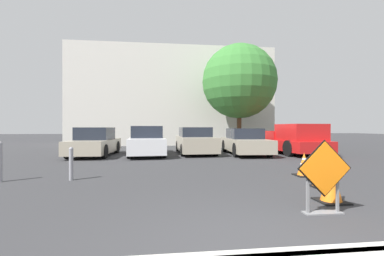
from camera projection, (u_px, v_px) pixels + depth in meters
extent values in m
plane|color=#333335|center=(186.00, 157.00, 12.60)|extent=(96.00, 96.00, 0.00)
cube|color=black|center=(324.00, 168.00, 4.26)|extent=(0.95, 0.02, 0.95)
cube|color=orange|center=(325.00, 168.00, 4.24)|extent=(0.89, 0.02, 0.89)
cube|color=slate|center=(323.00, 213.00, 4.30)|extent=(0.66, 0.20, 0.02)
cube|color=slate|center=(308.00, 191.00, 4.27)|extent=(0.04, 0.04, 0.76)
cube|color=slate|center=(337.00, 190.00, 4.33)|extent=(0.04, 0.04, 0.76)
cube|color=black|center=(331.00, 201.00, 4.96)|extent=(0.52, 0.52, 0.03)
cone|color=orange|center=(331.00, 182.00, 4.96)|extent=(0.39, 0.39, 0.73)
cylinder|color=white|center=(331.00, 173.00, 4.96)|extent=(0.12, 0.12, 0.07)
cylinder|color=white|center=(331.00, 182.00, 4.96)|extent=(0.21, 0.21, 0.07)
cube|color=black|center=(319.00, 186.00, 6.23)|extent=(0.39, 0.39, 0.03)
cone|color=orange|center=(319.00, 173.00, 6.23)|extent=(0.29, 0.29, 0.62)
cylinder|color=white|center=(319.00, 167.00, 6.22)|extent=(0.09, 0.09, 0.06)
cylinder|color=white|center=(319.00, 173.00, 6.23)|extent=(0.16, 0.16, 0.06)
cube|color=black|center=(304.00, 175.00, 7.64)|extent=(0.53, 0.53, 0.03)
cone|color=orange|center=(304.00, 164.00, 7.64)|extent=(0.39, 0.39, 0.66)
cylinder|color=white|center=(304.00, 159.00, 7.64)|extent=(0.12, 0.12, 0.06)
cylinder|color=white|center=(304.00, 164.00, 7.64)|extent=(0.22, 0.22, 0.06)
cube|color=#A39984|center=(95.00, 146.00, 13.08)|extent=(1.99, 4.18, 0.64)
cube|color=#1E232D|center=(95.00, 133.00, 13.18)|extent=(1.66, 1.96, 0.62)
cylinder|color=black|center=(104.00, 151.00, 11.87)|extent=(0.23, 0.68, 0.67)
cylinder|color=black|center=(68.00, 152.00, 11.76)|extent=(0.23, 0.68, 0.67)
cylinder|color=black|center=(117.00, 147.00, 14.40)|extent=(0.23, 0.68, 0.67)
cylinder|color=black|center=(87.00, 147.00, 14.29)|extent=(0.23, 0.68, 0.67)
cube|color=silver|center=(147.00, 145.00, 13.39)|extent=(2.01, 4.52, 0.73)
cube|color=#1E232D|center=(147.00, 132.00, 13.50)|extent=(1.66, 2.12, 0.60)
cylinder|color=black|center=(164.00, 151.00, 12.18)|extent=(0.24, 0.69, 0.67)
cylinder|color=black|center=(129.00, 151.00, 11.90)|extent=(0.24, 0.69, 0.67)
cylinder|color=black|center=(161.00, 146.00, 14.88)|extent=(0.24, 0.69, 0.67)
cylinder|color=black|center=(132.00, 147.00, 14.60)|extent=(0.24, 0.69, 0.67)
cube|color=#A39984|center=(195.00, 143.00, 14.24)|extent=(1.95, 4.38, 0.76)
cube|color=#1E232D|center=(195.00, 132.00, 14.35)|extent=(1.66, 2.04, 0.52)
cylinder|color=black|center=(216.00, 150.00, 13.03)|extent=(0.22, 0.63, 0.62)
cylinder|color=black|center=(183.00, 150.00, 12.79)|extent=(0.22, 0.63, 0.62)
cylinder|color=black|center=(205.00, 146.00, 15.69)|extent=(0.22, 0.63, 0.62)
cylinder|color=black|center=(178.00, 146.00, 15.45)|extent=(0.22, 0.63, 0.62)
cube|color=#A39984|center=(245.00, 145.00, 13.87)|extent=(2.03, 4.61, 0.65)
cube|color=#1E232D|center=(244.00, 133.00, 13.98)|extent=(1.69, 2.16, 0.55)
cylinder|color=black|center=(269.00, 150.00, 12.52)|extent=(0.23, 0.71, 0.70)
cylinder|color=black|center=(236.00, 150.00, 12.41)|extent=(0.23, 0.71, 0.70)
cylinder|color=black|center=(252.00, 146.00, 15.32)|extent=(0.23, 0.71, 0.70)
cylinder|color=black|center=(225.00, 146.00, 15.21)|extent=(0.23, 0.71, 0.70)
cube|color=red|center=(288.00, 144.00, 14.45)|extent=(2.32, 5.34, 0.55)
cube|color=red|center=(301.00, 132.00, 13.29)|extent=(1.96, 2.20, 0.85)
cube|color=red|center=(269.00, 134.00, 16.66)|extent=(1.89, 0.22, 0.45)
cube|color=red|center=(293.00, 135.00, 15.65)|extent=(0.27, 2.51, 0.45)
cube|color=red|center=(264.00, 135.00, 15.30)|extent=(0.27, 2.51, 0.45)
cylinder|color=black|center=(322.00, 148.00, 13.07)|extent=(0.29, 0.82, 0.81)
cylinder|color=black|center=(289.00, 148.00, 12.74)|extent=(0.29, 0.82, 0.81)
cylinder|color=black|center=(288.00, 144.00, 16.16)|extent=(0.29, 0.82, 0.81)
cylinder|color=black|center=(261.00, 144.00, 15.82)|extent=(0.29, 0.82, 0.81)
cylinder|color=gray|center=(71.00, 165.00, 7.00)|extent=(0.11, 0.11, 0.85)
sphere|color=gray|center=(71.00, 149.00, 7.00)|extent=(0.12, 0.12, 0.12)
cylinder|color=gray|center=(0.00, 163.00, 6.79)|extent=(0.11, 0.11, 1.01)
sphere|color=gray|center=(0.00, 144.00, 6.78)|extent=(0.12, 0.12, 0.12)
cube|color=beige|center=(172.00, 98.00, 22.77)|extent=(16.76, 5.00, 8.09)
cylinder|color=#513823|center=(239.00, 129.00, 18.02)|extent=(0.32, 0.32, 2.73)
sphere|color=#387A33|center=(239.00, 81.00, 18.01)|extent=(5.20, 5.20, 5.20)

